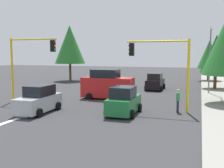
{
  "coord_description": "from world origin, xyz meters",
  "views": [
    {
      "loc": [
        25.79,
        8.31,
        4.24
      ],
      "look_at": [
        0.19,
        -0.12,
        1.2
      ],
      "focal_mm": 43.16,
      "sensor_mm": 36.0,
      "label": 1
    }
  ],
  "objects_px": {
    "tree_opposite_side": "(70,45)",
    "tree_roadside_far": "(209,54)",
    "tree_roadside_mid": "(216,54)",
    "car_silver": "(39,100)",
    "delivery_van_red": "(107,85)",
    "car_black": "(155,82)",
    "street_lamp_curbside": "(210,53)",
    "traffic_signal_near_left": "(162,60)",
    "car_green": "(124,102)",
    "pedestrian_crossing": "(178,100)",
    "traffic_signal_near_right": "(29,57)",
    "car_white": "(98,83)"
  },
  "relations": [
    {
      "from": "traffic_signal_near_right",
      "to": "delivery_van_red",
      "type": "height_order",
      "value": "traffic_signal_near_right"
    },
    {
      "from": "tree_roadside_far",
      "to": "delivery_van_red",
      "type": "xyz_separation_m",
      "value": [
        20.0,
        -9.48,
        -2.86
      ]
    },
    {
      "from": "tree_roadside_mid",
      "to": "car_silver",
      "type": "height_order",
      "value": "tree_roadside_mid"
    },
    {
      "from": "traffic_signal_near_right",
      "to": "pedestrian_crossing",
      "type": "distance_m",
      "value": 12.9
    },
    {
      "from": "tree_opposite_side",
      "to": "car_silver",
      "type": "relative_size",
      "value": 2.13
    },
    {
      "from": "tree_opposite_side",
      "to": "delivery_van_red",
      "type": "bearing_deg",
      "value": 38.2
    },
    {
      "from": "traffic_signal_near_left",
      "to": "street_lamp_curbside",
      "type": "height_order",
      "value": "street_lamp_curbside"
    },
    {
      "from": "pedestrian_crossing",
      "to": "tree_roadside_far",
      "type": "bearing_deg",
      "value": 173.7
    },
    {
      "from": "car_black",
      "to": "car_silver",
      "type": "relative_size",
      "value": 1.01
    },
    {
      "from": "street_lamp_curbside",
      "to": "tree_roadside_far",
      "type": "height_order",
      "value": "street_lamp_curbside"
    },
    {
      "from": "street_lamp_curbside",
      "to": "pedestrian_crossing",
      "type": "distance_m",
      "value": 10.55
    },
    {
      "from": "street_lamp_curbside",
      "to": "car_black",
      "type": "bearing_deg",
      "value": -111.26
    },
    {
      "from": "delivery_van_red",
      "to": "tree_roadside_far",
      "type": "bearing_deg",
      "value": 154.63
    },
    {
      "from": "traffic_signal_near_left",
      "to": "tree_opposite_side",
      "type": "relative_size",
      "value": 0.61
    },
    {
      "from": "traffic_signal_near_right",
      "to": "tree_roadside_mid",
      "type": "relative_size",
      "value": 0.87
    },
    {
      "from": "car_silver",
      "to": "car_black",
      "type": "bearing_deg",
      "value": 158.43
    },
    {
      "from": "tree_opposite_side",
      "to": "car_green",
      "type": "distance_m",
      "value": 24.93
    },
    {
      "from": "tree_roadside_mid",
      "to": "car_green",
      "type": "distance_m",
      "value": 17.56
    },
    {
      "from": "traffic_signal_near_left",
      "to": "pedestrian_crossing",
      "type": "xyz_separation_m",
      "value": [
        0.08,
        1.21,
        -2.85
      ]
    },
    {
      "from": "tree_opposite_side",
      "to": "tree_roadside_far",
      "type": "distance_m",
      "value": 21.41
    },
    {
      "from": "car_silver",
      "to": "tree_roadside_mid",
      "type": "bearing_deg",
      "value": 143.54
    },
    {
      "from": "tree_roadside_far",
      "to": "pedestrian_crossing",
      "type": "relative_size",
      "value": 3.73
    },
    {
      "from": "tree_opposite_side",
      "to": "tree_roadside_far",
      "type": "relative_size",
      "value": 1.36
    },
    {
      "from": "traffic_signal_near_left",
      "to": "traffic_signal_near_right",
      "type": "height_order",
      "value": "traffic_signal_near_right"
    },
    {
      "from": "street_lamp_curbside",
      "to": "tree_opposite_side",
      "type": "distance_m",
      "value": 21.91
    },
    {
      "from": "car_white",
      "to": "tree_roadside_mid",
      "type": "bearing_deg",
      "value": 109.89
    },
    {
      "from": "tree_roadside_far",
      "to": "car_silver",
      "type": "relative_size",
      "value": 1.57
    },
    {
      "from": "street_lamp_curbside",
      "to": "tree_roadside_mid",
      "type": "distance_m",
      "value": 4.46
    },
    {
      "from": "traffic_signal_near_left",
      "to": "car_silver",
      "type": "relative_size",
      "value": 1.31
    },
    {
      "from": "tree_opposite_side",
      "to": "tree_roadside_mid",
      "type": "height_order",
      "value": "tree_opposite_side"
    },
    {
      "from": "traffic_signal_near_right",
      "to": "tree_roadside_far",
      "type": "xyz_separation_m",
      "value": [
        -24.0,
        15.19,
        0.17
      ]
    },
    {
      "from": "tree_roadside_mid",
      "to": "car_black",
      "type": "relative_size",
      "value": 1.58
    },
    {
      "from": "traffic_signal_near_right",
      "to": "traffic_signal_near_left",
      "type": "bearing_deg",
      "value": 90.0
    },
    {
      "from": "tree_roadside_mid",
      "to": "pedestrian_crossing",
      "type": "distance_m",
      "value": 14.8
    },
    {
      "from": "tree_roadside_far",
      "to": "pedestrian_crossing",
      "type": "bearing_deg",
      "value": -6.3
    },
    {
      "from": "traffic_signal_near_right",
      "to": "tree_roadside_far",
      "type": "height_order",
      "value": "tree_roadside_far"
    },
    {
      "from": "street_lamp_curbside",
      "to": "car_silver",
      "type": "bearing_deg",
      "value": -42.9
    },
    {
      "from": "traffic_signal_near_right",
      "to": "car_silver",
      "type": "bearing_deg",
      "value": 42.61
    },
    {
      "from": "tree_roadside_mid",
      "to": "car_silver",
      "type": "xyz_separation_m",
      "value": [
        17.22,
        -12.72,
        -3.31
      ]
    },
    {
      "from": "traffic_signal_near_left",
      "to": "pedestrian_crossing",
      "type": "distance_m",
      "value": 3.1
    },
    {
      "from": "car_silver",
      "to": "pedestrian_crossing",
      "type": "relative_size",
      "value": 2.38
    },
    {
      "from": "car_silver",
      "to": "car_white",
      "type": "bearing_deg",
      "value": -178.87
    },
    {
      "from": "tree_roadside_far",
      "to": "car_black",
      "type": "distance_m",
      "value": 13.98
    },
    {
      "from": "delivery_van_red",
      "to": "pedestrian_crossing",
      "type": "distance_m",
      "value": 7.96
    },
    {
      "from": "tree_roadside_mid",
      "to": "delivery_van_red",
      "type": "xyz_separation_m",
      "value": [
        10.0,
        -9.98,
        -2.93
      ]
    },
    {
      "from": "tree_opposite_side",
      "to": "car_green",
      "type": "relative_size",
      "value": 2.34
    },
    {
      "from": "traffic_signal_near_right",
      "to": "car_silver",
      "type": "xyz_separation_m",
      "value": [
        3.22,
        2.96,
        -3.07
      ]
    },
    {
      "from": "tree_roadside_far",
      "to": "pedestrian_crossing",
      "type": "xyz_separation_m",
      "value": [
        24.08,
        -2.66,
        -3.23
      ]
    },
    {
      "from": "car_black",
      "to": "traffic_signal_near_left",
      "type": "bearing_deg",
      "value": 11.25
    },
    {
      "from": "tree_roadside_mid",
      "to": "delivery_van_red",
      "type": "bearing_deg",
      "value": -44.95
    }
  ]
}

